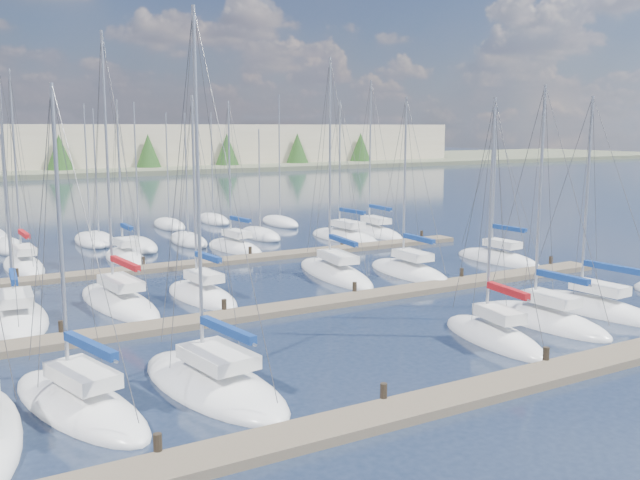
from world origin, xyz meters
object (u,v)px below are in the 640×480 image
sailboat_i (119,302)px  sailboat_j (202,295)px  sailboat_h (16,319)px  sailboat_f (592,308)px  sailboat_r (373,232)px  sailboat_e (544,320)px  sailboat_q (344,237)px  sailboat_l (409,272)px  sailboat_m (498,259)px  sailboat_b (79,405)px  sailboat_d (494,337)px  sailboat_n (24,266)px  sailboat_k (335,273)px  sailboat_p (235,248)px  sailboat_c (213,384)px  sailboat_o (125,257)px

sailboat_i → sailboat_j: sailboat_i is taller
sailboat_h → sailboat_j: bearing=5.4°
sailboat_f → sailboat_r: (5.61, 28.09, 0.01)m
sailboat_e → sailboat_q: 28.16m
sailboat_l → sailboat_m: bearing=4.8°
sailboat_b → sailboat_d: (17.90, -1.40, 0.02)m
sailboat_n → sailboat_f: 36.35m
sailboat_q → sailboat_n: bearing=175.2°
sailboat_j → sailboat_k: size_ratio=0.82×
sailboat_q → sailboat_d: bearing=-113.7°
sailboat_b → sailboat_p: bearing=43.1°
sailboat_r → sailboat_d: sailboat_r is taller
sailboat_j → sailboat_k: 9.79m
sailboat_m → sailboat_i: (-26.86, 1.10, 0.01)m
sailboat_n → sailboat_i: size_ratio=0.92×
sailboat_i → sailboat_c: sailboat_i is taller
sailboat_i → sailboat_c: 14.20m
sailboat_o → sailboat_k: 16.12m
sailboat_q → sailboat_h: bearing=-157.7°
sailboat_l → sailboat_c: bearing=-143.7°
sailboat_f → sailboat_d: sailboat_f is taller
sailboat_i → sailboat_c: bearing=-96.2°
sailboat_f → sailboat_q: 27.21m
sailboat_l → sailboat_e: size_ratio=0.99×
sailboat_l → sailboat_r: 17.62m
sailboat_e → sailboat_r: size_ratio=0.86×
sailboat_f → sailboat_e: sailboat_e is taller
sailboat_q → sailboat_d: size_ratio=1.07×
sailboat_m → sailboat_q: size_ratio=0.86×
sailboat_r → sailboat_j: (-22.19, -15.02, -0.00)m
sailboat_r → sailboat_p: size_ratio=1.17×
sailboat_e → sailboat_r: sailboat_r is taller
sailboat_k → sailboat_i: bearing=-170.2°
sailboat_p → sailboat_b: bearing=-130.4°
sailboat_o → sailboat_h: size_ratio=0.91×
sailboat_i → sailboat_e: (17.04, -14.28, -0.00)m
sailboat_n → sailboat_p: size_ratio=1.15×
sailboat_b → sailboat_j: size_ratio=0.98×
sailboat_b → sailboat_r: 42.21m
sailboat_q → sailboat_i: bearing=-154.2°
sailboat_n → sailboat_j: sailboat_n is taller
sailboat_m → sailboat_r: size_ratio=0.75×
sailboat_n → sailboat_f: sailboat_n is taller
sailboat_h → sailboat_c: bearing=-64.3°
sailboat_b → sailboat_f: bearing=-13.9°
sailboat_b → sailboat_d: 17.95m
sailboat_j → sailboat_p: (8.08, 13.72, 0.00)m
sailboat_l → sailboat_e: bearing=-94.5°
sailboat_r → sailboat_q: size_ratio=1.15×
sailboat_l → sailboat_c: sailboat_c is taller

